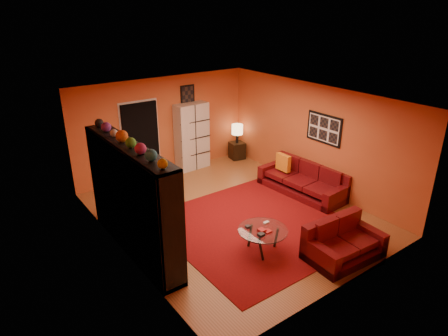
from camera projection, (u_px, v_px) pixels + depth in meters
floor at (232, 214)px, 8.85m from camera, size 6.00×6.00×0.00m
ceiling at (233, 98)px, 7.85m from camera, size 6.00×6.00×0.00m
wall_back at (164, 126)px, 10.59m from camera, size 6.00×0.00×6.00m
wall_front at (351, 217)px, 6.12m from camera, size 6.00×0.00×6.00m
wall_left at (119, 190)px, 6.99m from camera, size 0.00×6.00×6.00m
wall_right at (314, 137)px, 9.71m from camera, size 0.00×6.00×6.00m
rug at (256, 226)px, 8.38m from camera, size 3.60×3.60×0.01m
doorway at (141, 142)px, 10.28m from camera, size 0.95×0.10×2.04m
wall_art_right at (324, 129)px, 9.36m from camera, size 0.03×1.00×0.70m
wall_art_back at (188, 95)px, 10.69m from camera, size 0.42×0.03×0.52m
entertainment_unit at (132, 200)px, 7.21m from camera, size 0.45×3.00×2.10m
tv at (135, 202)px, 7.25m from camera, size 0.93×0.12×0.54m
sofa at (305, 181)px, 9.80m from camera, size 1.05×2.26×0.85m
loveseat at (341, 242)px, 7.31m from camera, size 1.45×0.93×0.85m
throw_pillow at (283, 162)px, 10.00m from camera, size 0.12×0.42×0.42m
coffee_table at (263, 232)px, 7.37m from camera, size 0.93×0.93×0.46m
storage_cabinet at (192, 137)px, 10.98m from camera, size 0.94×0.46×1.85m
bowl_chair at (168, 194)px, 9.12m from camera, size 0.68×0.68×0.56m
side_table at (237, 150)px, 11.91m from camera, size 0.46×0.46×0.50m
table_lamp at (237, 130)px, 11.66m from camera, size 0.33×0.33×0.55m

